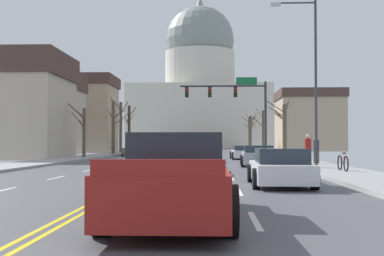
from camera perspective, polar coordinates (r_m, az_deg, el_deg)
name	(u,v)px	position (r m, az deg, el deg)	size (l,w,h in m)	color
ground	(164,167)	(28.19, -3.23, -4.48)	(20.00, 180.00, 0.20)	#4D4D52
signal_gantry	(235,99)	(45.32, 4.99, 3.34)	(7.91, 0.41, 7.19)	#28282D
street_lamp_right	(310,68)	(26.98, 13.46, 6.72)	(2.45, 0.24, 8.82)	#333338
capitol_building	(200,91)	(113.01, 0.92, 4.29)	(31.14, 20.46, 34.82)	beige
sedan_near_00	(244,153)	(40.94, 5.99, -2.85)	(2.17, 4.28, 1.13)	silver
sedan_near_01	(198,154)	(35.24, 0.71, -2.98)	(2.03, 4.66, 1.25)	#1E7247
sedan_near_02	(258,156)	(29.45, 7.62, -3.26)	(2.19, 4.70, 1.22)	#9EA3A8
sedan_near_03	(188,161)	(22.17, -0.47, -3.88)	(2.15, 4.57, 1.21)	black
sedan_near_04	(280,168)	(16.50, 10.15, -4.58)	(2.03, 4.34, 1.23)	silver
pickup_truck_near_05	(175,180)	(9.35, -2.02, -6.00)	(2.23, 5.47, 1.62)	maroon
sedan_oncoming_00	(134,150)	(51.57, -6.67, -2.54)	(2.13, 4.71, 1.20)	#6B6056
sedan_oncoming_01	(149,148)	(64.49, -4.93, -2.37)	(2.04, 4.57, 1.18)	silver
sedan_oncoming_02	(159,147)	(74.80, -3.81, -2.23)	(2.10, 4.66, 1.28)	black
flank_building_00	(28,112)	(57.93, -18.43, 1.76)	(11.30, 9.22, 9.36)	#B2A38E
flank_building_01	(69,114)	(68.54, -14.05, 1.58)	(12.69, 7.80, 10.25)	tan
flank_building_03	(309,121)	(78.79, 13.34, 0.84)	(9.74, 10.09, 9.35)	tan
bare_tree_00	(263,130)	(61.23, 8.17, -0.25)	(1.83, 2.27, 5.72)	#4C3D2D
bare_tree_01	(113,127)	(53.81, -9.06, 0.15)	(1.86, 0.94, 5.96)	brown
bare_tree_02	(250,132)	(80.14, 6.76, -0.43)	(1.94, 2.56, 5.75)	#423328
bare_tree_03	(129,128)	(68.74, -7.26, 0.04)	(1.32, 2.01, 6.29)	#423328
bare_tree_04	(284,128)	(40.66, 10.56, -0.03)	(1.92, 2.17, 4.70)	brown
bare_tree_05	(83,130)	(43.10, -12.44, -0.20)	(1.90, 2.13, 4.62)	brown
bare_tree_06	(250,133)	(71.22, 6.67, -0.55)	(2.35, 1.92, 5.46)	brown
bare_tree_07	(121,126)	(60.92, -8.21, 0.24)	(2.48, 1.02, 6.81)	brown
pedestrian_00	(316,148)	(30.68, 14.14, -2.30)	(0.35, 0.34, 1.62)	#4C4238
pedestrian_01	(308,149)	(25.87, 13.23, -2.37)	(0.35, 0.34, 1.68)	black
bicycle_parked	(343,163)	(23.28, 17.01, -3.87)	(0.12, 1.77, 0.85)	black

